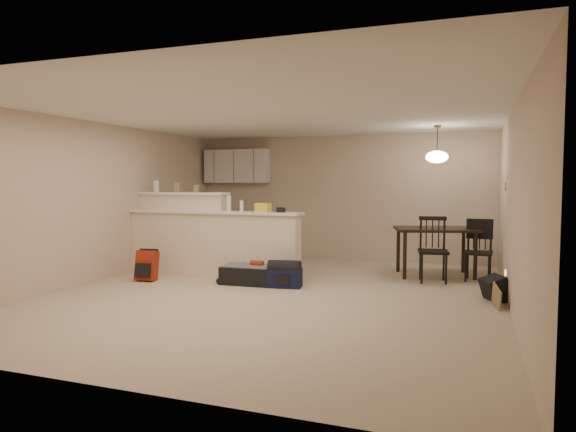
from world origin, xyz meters
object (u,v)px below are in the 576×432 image
at_px(dining_chair_near, 433,250).
at_px(navy_duffel, 284,278).
at_px(dining_table, 435,234).
at_px(suitcase, 249,275).
at_px(red_backpack, 147,266).
at_px(pendant_lamp, 437,156).
at_px(black_daypack, 495,289).
at_px(dining_chair_far, 478,251).

xyz_separation_m(dining_chair_near, navy_duffel, (-2.05, -1.15, -0.37)).
bearing_deg(navy_duffel, dining_table, 30.74).
relative_size(suitcase, red_backpack, 1.69).
xyz_separation_m(pendant_lamp, black_daypack, (0.88, -1.60, -1.83)).
xyz_separation_m(pendant_lamp, dining_chair_near, (0.01, -0.58, -1.48)).
distance_m(dining_chair_near, black_daypack, 1.38).
relative_size(pendant_lamp, dining_chair_near, 0.61).
bearing_deg(navy_duffel, suitcase, 163.53).
distance_m(navy_duffel, black_daypack, 2.93).
bearing_deg(dining_chair_near, dining_table, 81.75).
bearing_deg(black_daypack, pendant_lamp, 4.17).
xyz_separation_m(red_backpack, black_daypack, (5.17, 0.39, -0.08)).
xyz_separation_m(red_backpack, navy_duffel, (2.24, 0.26, -0.10)).
xyz_separation_m(dining_chair_near, suitcase, (-2.66, -1.08, -0.38)).
distance_m(dining_chair_near, dining_chair_far, 0.74).
bearing_deg(dining_chair_far, suitcase, -152.19).
height_order(dining_chair_far, suitcase, dining_chair_far).
bearing_deg(suitcase, red_backpack, -171.49).
xyz_separation_m(suitcase, red_backpack, (-1.63, -0.33, 0.10)).
height_order(suitcase, red_backpack, red_backpack).
relative_size(dining_chair_far, navy_duffel, 1.89).
relative_size(dining_chair_near, navy_duffel, 2.02).
relative_size(dining_table, red_backpack, 3.12).
bearing_deg(navy_duffel, dining_chair_near, 19.80).
height_order(dining_table, suitcase, dining_table).
distance_m(dining_chair_far, red_backpack, 5.26).
distance_m(dining_chair_near, navy_duffel, 2.38).
height_order(dining_chair_near, dining_chair_far, dining_chair_near).
bearing_deg(suitcase, black_daypack, -1.98).
bearing_deg(black_daypack, suitcase, 66.33).
bearing_deg(dining_chair_far, pendant_lamp, 164.38).
bearing_deg(dining_table, navy_duffel, -156.12).
xyz_separation_m(dining_chair_far, red_backpack, (-4.96, -1.74, -0.24)).
bearing_deg(black_daypack, navy_duffel, 67.99).
relative_size(dining_table, dining_chair_near, 1.45).
distance_m(pendant_lamp, dining_chair_far, 1.67).
bearing_deg(suitcase, navy_duffel, -9.94).
xyz_separation_m(suitcase, navy_duffel, (0.61, -0.07, 0.00)).
relative_size(dining_chair_near, dining_chair_far, 1.07).
height_order(dining_chair_near, black_daypack, dining_chair_near).
bearing_deg(dining_chair_far, red_backpack, -155.77).
height_order(dining_table, red_backpack, dining_table).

